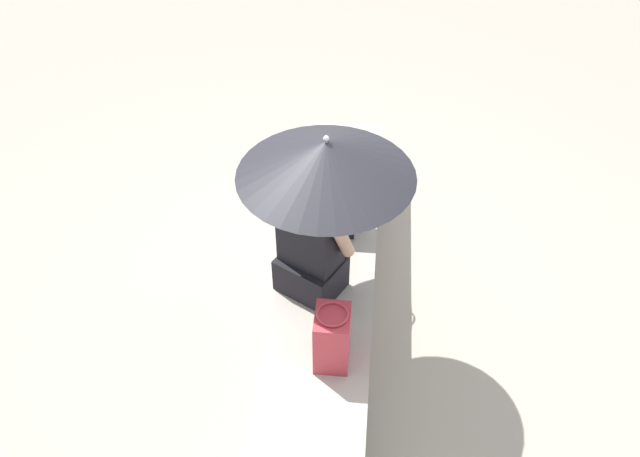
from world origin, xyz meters
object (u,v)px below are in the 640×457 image
(person_seated, at_px, (311,237))
(parasol, at_px, (326,159))
(handbag_black, at_px, (332,337))
(tote_bag_canvas, at_px, (345,211))

(person_seated, xyz_separation_m, parasol, (-0.02, 0.08, 0.51))
(parasol, xyz_separation_m, handbag_black, (0.51, 0.08, -0.73))
(parasol, height_order, tote_bag_canvas, parasol)
(person_seated, relative_size, tote_bag_canvas, 3.23)
(parasol, xyz_separation_m, tote_bag_canvas, (-0.51, 0.07, -0.77))
(handbag_black, bearing_deg, tote_bag_canvas, -179.53)
(parasol, height_order, handbag_black, parasol)
(person_seated, bearing_deg, tote_bag_canvas, 163.87)
(tote_bag_canvas, bearing_deg, parasol, -8.19)
(parasol, distance_m, handbag_black, 0.89)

